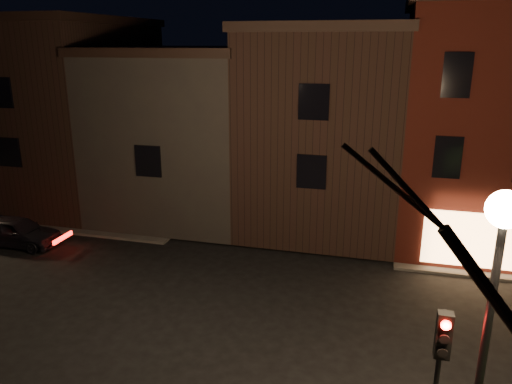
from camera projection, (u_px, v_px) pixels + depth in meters
ground at (238, 317)px, 16.56m from camera, size 120.00×120.00×0.00m
sidewalk_far_left at (72, 155)px, 39.97m from camera, size 30.00×30.00×0.12m
corner_building at (474, 122)px, 21.79m from camera, size 6.50×8.50×10.50m
row_building_a at (328, 125)px, 24.51m from camera, size 7.30×10.30×9.40m
row_building_b at (191, 129)px, 26.44m from camera, size 7.80×10.30×8.40m
row_building_c at (70, 110)px, 28.01m from camera, size 7.30×10.30×9.90m
street_lamp_near at (495, 275)px, 7.99m from camera, size 0.60×0.60×6.48m
traffic_signal at (438, 376)px, 9.28m from camera, size 0.58×0.38×4.05m
parked_car_a at (17, 231)px, 22.20m from camera, size 3.89×1.57×1.33m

